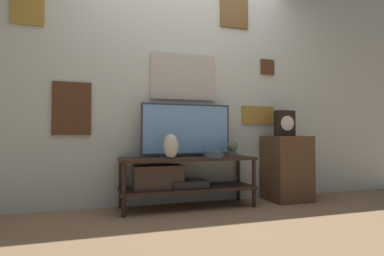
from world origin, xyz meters
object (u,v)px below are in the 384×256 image
(mantel_clock, at_px, (285,123))
(television, at_px, (186,129))
(decorative_bust, at_px, (232,148))
(vase_wide_bowl, at_px, (213,154))
(vase_urn_stoneware, at_px, (171,146))

(mantel_clock, bearing_deg, television, 175.76)
(decorative_bust, bearing_deg, vase_wide_bowl, -162.41)
(vase_urn_stoneware, relative_size, decorative_bust, 1.39)
(vase_wide_bowl, xyz_separation_m, decorative_bust, (0.24, 0.08, 0.06))
(vase_urn_stoneware, distance_m, mantel_clock, 1.40)
(vase_wide_bowl, xyz_separation_m, mantel_clock, (0.93, 0.15, 0.33))
(television, relative_size, mantel_clock, 3.28)
(mantel_clock, bearing_deg, vase_urn_stoneware, -173.38)
(mantel_clock, bearing_deg, decorative_bust, -173.88)
(television, relative_size, decorative_bust, 5.68)
(vase_wide_bowl, bearing_deg, mantel_clock, 9.17)
(vase_urn_stoneware, distance_m, decorative_bust, 0.68)
(television, distance_m, decorative_bust, 0.52)
(decorative_bust, distance_m, mantel_clock, 0.74)
(vase_wide_bowl, height_order, mantel_clock, mantel_clock)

